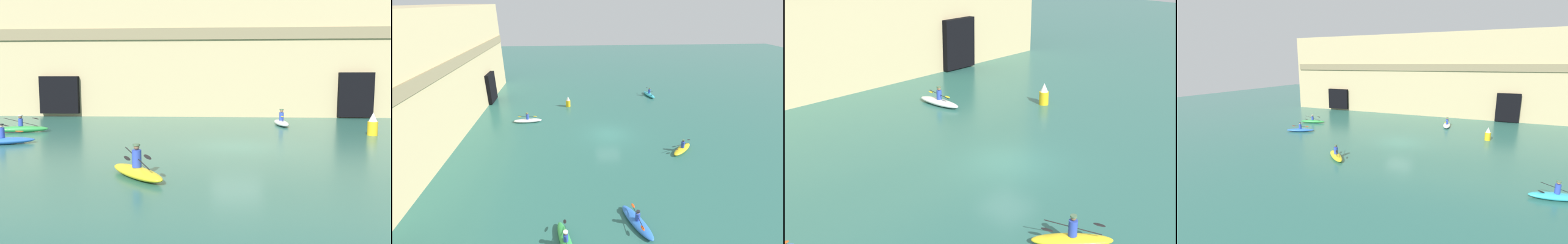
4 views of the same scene
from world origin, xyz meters
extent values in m
plane|color=#2D665B|center=(0.00, 0.00, 0.00)|extent=(120.00, 120.00, 0.00)
cube|color=tan|center=(-1.66, 18.57, 6.12)|extent=(43.34, 7.39, 12.25)
cube|color=#847555|center=(-1.66, 14.82, 7.30)|extent=(42.47, 0.24, 1.00)
cube|color=black|center=(-15.20, 14.72, 1.95)|extent=(3.52, 0.70, 3.34)
cube|color=black|center=(10.89, 14.72, 2.02)|extent=(2.93, 0.70, 3.85)
ellipsoid|color=yellow|center=(-3.74, -6.31, 0.19)|extent=(2.53, 2.62, 0.37)
cylinder|color=#2D47B7|center=(-3.74, -6.31, 0.67)|extent=(0.32, 0.32, 0.60)
sphere|color=brown|center=(-3.74, -6.31, 1.07)|extent=(0.20, 0.20, 0.20)
cylinder|color=#4C6B4C|center=(-3.74, -6.31, 1.15)|extent=(0.24, 0.24, 0.06)
cylinder|color=black|center=(-3.74, -6.31, 0.70)|extent=(1.19, 1.69, 0.44)
ellipsoid|color=black|center=(-3.23, -7.04, 0.88)|extent=(0.40, 0.46, 0.14)
ellipsoid|color=black|center=(-4.25, -5.58, 0.52)|extent=(0.40, 0.46, 0.14)
ellipsoid|color=blue|center=(-12.13, -0.07, 0.18)|extent=(3.23, 1.93, 0.36)
cylinder|color=#2D47B7|center=(-12.13, -0.07, 0.62)|extent=(0.30, 0.30, 0.52)
sphere|color=beige|center=(-12.13, -0.07, 0.97)|extent=(0.19, 0.19, 0.19)
cylinder|color=#232328|center=(-12.13, -0.07, 1.04)|extent=(0.23, 0.23, 0.06)
cylinder|color=black|center=(-12.13, -0.07, 0.64)|extent=(2.03, 0.24, 0.12)
ellipsoid|color=#D84C19|center=(-11.23, 0.02, 0.68)|extent=(0.46, 0.22, 0.07)
ellipsoid|color=green|center=(-13.44, 4.34, 0.21)|extent=(3.33, 1.49, 0.41)
cylinder|color=#2D47B7|center=(-13.44, 4.34, 0.65)|extent=(0.28, 0.28, 0.47)
sphere|color=brown|center=(-13.44, 4.34, 0.99)|extent=(0.23, 0.23, 0.23)
cylinder|color=silver|center=(-13.44, 4.34, 1.08)|extent=(0.28, 0.28, 0.06)
cylinder|color=black|center=(-13.44, 4.34, 0.67)|extent=(2.13, 0.17, 0.54)
ellipsoid|color=black|center=(-14.38, 4.28, 0.44)|extent=(0.45, 0.21, 0.15)
ellipsoid|color=black|center=(-12.50, 4.40, 0.89)|extent=(0.45, 0.21, 0.15)
ellipsoid|color=white|center=(3.65, 8.89, 0.19)|extent=(0.99, 3.21, 0.38)
cylinder|color=#2D47B7|center=(3.65, 8.89, 0.67)|extent=(0.31, 0.31, 0.58)
sphere|color=#9E704C|center=(3.65, 8.89, 1.08)|extent=(0.23, 0.23, 0.23)
cylinder|color=#4C6B4C|center=(3.65, 8.89, 1.17)|extent=(0.29, 0.29, 0.06)
cylinder|color=black|center=(3.65, 8.89, 0.70)|extent=(0.27, 2.02, 0.15)
ellipsoid|color=yellow|center=(3.75, 9.78, 0.65)|extent=(0.23, 0.46, 0.07)
ellipsoid|color=yellow|center=(3.55, 8.01, 0.75)|extent=(0.23, 0.46, 0.07)
cylinder|color=yellow|center=(8.29, 4.27, 0.42)|extent=(0.59, 0.59, 0.84)
cone|color=white|center=(8.29, 4.27, 1.11)|extent=(0.50, 0.50, 0.54)
camera|label=1|loc=(-1.01, -18.91, 3.37)|focal=35.00mm
camera|label=2|loc=(-24.01, 3.80, 12.71)|focal=24.00mm
camera|label=3|loc=(-17.87, -15.49, 10.58)|focal=50.00mm
camera|label=4|loc=(6.97, -24.59, 7.80)|focal=24.00mm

